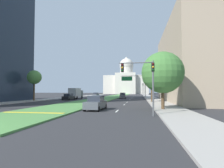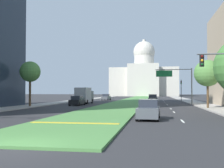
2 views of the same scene
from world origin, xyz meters
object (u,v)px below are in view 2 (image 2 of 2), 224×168
object	(u,v)px
capitol_building	(144,78)
sedan_distant	(153,99)
sedan_lead_stopped	(149,110)
overhead_guide_sign	(177,79)
street_tree_left_mid	(30,72)
box_truck_delivery	(84,95)
street_tree_right_mid	(207,73)
sedan_far_horizon	(106,97)
traffic_light_far_right	(181,88)
sedan_midblock	(77,101)

from	to	relation	value
capitol_building	sedan_distant	bearing A→B (deg)	-86.60
capitol_building	sedan_lead_stopped	world-z (taller)	capitol_building
overhead_guide_sign	sedan_lead_stopped	world-z (taller)	overhead_guide_sign
street_tree_left_mid	box_truck_delivery	size ratio (longest dim) A/B	1.13
street_tree_right_mid	sedan_distant	distance (m)	20.93
street_tree_left_mid	sedan_far_horizon	world-z (taller)	street_tree_left_mid
traffic_light_far_right	sedan_distant	xyz separation A→B (m)	(-6.59, -6.50, -2.47)
sedan_midblock	sedan_far_horizon	distance (m)	29.82
capitol_building	street_tree_left_mid	size ratio (longest dim) A/B	4.94
overhead_guide_sign	street_tree_right_mid	xyz separation A→B (m)	(3.46, -8.48, 0.34)
street_tree_right_mid	sedan_far_horizon	xyz separation A→B (m)	(-21.14, 36.24, -4.21)
street_tree_left_mid	sedan_far_horizon	distance (m)	36.68
traffic_light_far_right	street_tree_right_mid	world-z (taller)	street_tree_right_mid
overhead_guide_sign	sedan_far_horizon	size ratio (longest dim) A/B	1.49
sedan_midblock	box_truck_delivery	bearing A→B (deg)	93.65
box_truck_delivery	sedan_far_horizon	bearing A→B (deg)	89.61
street_tree_right_mid	sedan_distant	xyz separation A→B (m)	(-7.83, 18.96, -4.17)
sedan_lead_stopped	sedan_midblock	world-z (taller)	sedan_lead_stopped
capitol_building	sedan_midblock	world-z (taller)	capitol_building
sedan_midblock	street_tree_right_mid	bearing A→B (deg)	-17.09
street_tree_right_mid	sedan_far_horizon	bearing A→B (deg)	120.26
sedan_midblock	box_truck_delivery	size ratio (longest dim) A/B	0.71
street_tree_left_mid	street_tree_right_mid	xyz separation A→B (m)	(26.84, -0.32, -0.52)
traffic_light_far_right	sedan_midblock	bearing A→B (deg)	-135.94
street_tree_right_mid	box_truck_delivery	world-z (taller)	street_tree_right_mid
overhead_guide_sign	street_tree_right_mid	world-z (taller)	street_tree_right_mid
traffic_light_far_right	street_tree_left_mid	xyz separation A→B (m)	(-25.59, -25.14, 2.23)
sedan_lead_stopped	sedan_distant	world-z (taller)	sedan_distant
sedan_midblock	sedan_lead_stopped	bearing A→B (deg)	-59.54
street_tree_right_mid	capitol_building	bearing A→B (deg)	96.91
capitol_building	traffic_light_far_right	xyz separation A→B (m)	(11.91, -83.10, -6.56)
capitol_building	overhead_guide_sign	bearing A→B (deg)	-84.47
sedan_lead_stopped	street_tree_left_mid	bearing A→B (deg)	139.79
overhead_guide_sign	box_truck_delivery	xyz separation A→B (m)	(-17.85, 4.10, -3.00)
traffic_light_far_right	sedan_far_horizon	xyz separation A→B (m)	(-19.90, 10.78, -2.51)
street_tree_left_mid	sedan_lead_stopped	world-z (taller)	street_tree_left_mid
overhead_guide_sign	box_truck_delivery	world-z (taller)	overhead_guide_sign
capitol_building	sedan_far_horizon	bearing A→B (deg)	-96.31
street_tree_left_mid	sedan_lead_stopped	xyz separation A→B (m)	(18.93, -16.00, -4.72)
sedan_midblock	capitol_building	bearing A→B (deg)	85.66
traffic_light_far_right	sedan_lead_stopped	size ratio (longest dim) A/B	1.16
street_tree_left_mid	street_tree_right_mid	size ratio (longest dim) A/B	1.04
overhead_guide_sign	sedan_far_horizon	bearing A→B (deg)	122.50
traffic_light_far_right	sedan_midblock	size ratio (longest dim) A/B	1.15
sedan_far_horizon	box_truck_delivery	world-z (taller)	box_truck_delivery
sedan_lead_stopped	sedan_midblock	bearing A→B (deg)	120.46
sedan_far_horizon	street_tree_left_mid	bearing A→B (deg)	-99.00
capitol_building	sedan_distant	xyz separation A→B (m)	(5.32, -89.60, -9.03)
capitol_building	sedan_lead_stopped	xyz separation A→B (m)	(5.24, -124.23, -9.05)
overhead_guide_sign	street_tree_right_mid	distance (m)	9.17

